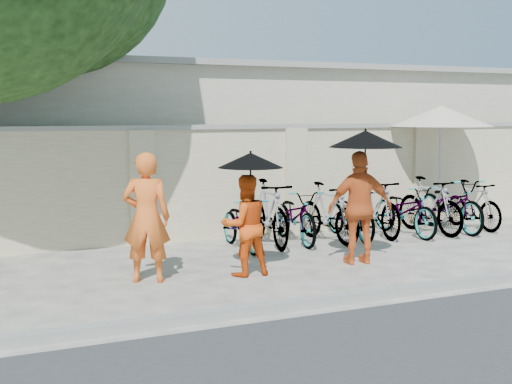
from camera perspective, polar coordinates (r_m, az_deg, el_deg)
name	(u,v)px	position (r m, az deg, el deg)	size (l,w,h in m)	color
ground	(272,275)	(10.17, 1.26, -6.69)	(80.00, 80.00, 0.00)	beige
kerb	(334,300)	(8.71, 6.26, -8.56)	(40.00, 0.16, 0.12)	gray
compound_wall	(244,182)	(13.29, -0.97, 0.77)	(20.00, 0.30, 2.00)	beige
building_behind	(218,142)	(17.13, -3.09, 4.04)	(14.00, 6.00, 3.20)	beige
monk_left	(146,217)	(9.75, -8.76, -2.02)	(0.65, 0.43, 1.78)	orange
monk_center	(245,225)	(10.05, -0.88, -2.68)	(0.70, 0.54, 1.44)	#DE490E
parasol_center	(251,160)	(9.89, -0.44, 2.56)	(0.92, 0.92, 0.93)	black
monk_right	(360,208)	(10.93, 8.34, -1.24)	(1.01, 0.42, 1.73)	#D75B22
parasol_right	(365,139)	(10.79, 8.75, 4.22)	(1.10, 1.10, 1.06)	black
patio_umbrella	(441,117)	(14.88, 14.61, 5.79)	(2.53, 2.53, 2.44)	gray
bike_0	(242,223)	(12.00, -1.12, -2.52)	(0.59, 1.69, 0.89)	#9F9FA3
bike_1	(269,213)	(12.30, 1.06, -1.70)	(0.54, 1.90, 1.14)	#9F9FA3
bike_2	(296,216)	(12.61, 3.20, -1.91)	(0.64, 1.84, 0.96)	#9F9FA3
bike_3	(328,213)	(12.72, 5.79, -1.65)	(0.50, 1.76, 1.06)	#9F9FA3
bike_4	(351,214)	(13.12, 7.61, -1.75)	(0.61, 1.74, 0.92)	#9F9FA3
bike_5	(376,207)	(13.43, 9.56, -1.21)	(0.51, 1.82, 1.09)	#9F9FA3
bike_6	(405,210)	(13.63, 11.85, -1.42)	(0.64, 1.83, 0.96)	#9F9FA3
bike_7	(430,205)	(13.94, 13.74, -1.05)	(0.51, 1.79, 1.08)	#9F9FA3
bike_8	(451,205)	(14.34, 15.33, -0.98)	(0.69, 1.98, 1.04)	#9F9FA3
bike_9	(473,205)	(14.71, 16.95, -0.99)	(0.45, 1.60, 0.96)	#9F9FA3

